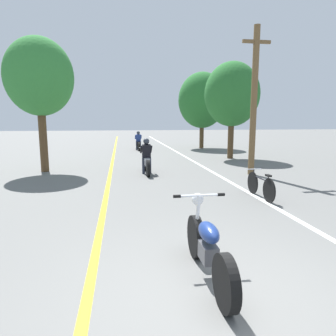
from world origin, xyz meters
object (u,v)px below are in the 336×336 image
roadside_tree_left (39,77)px  motorcycle_rider_far (138,143)px  roadside_tree_right_far (202,100)px  utility_pole (254,100)px  motorcycle_rider_lead (147,160)px  motorcycle_foreground (208,247)px  roadside_tree_right_near (232,95)px  bicycle_parked (261,186)px

roadside_tree_left → motorcycle_rider_far: roadside_tree_left is taller
roadside_tree_right_far → utility_pole: bearing=-95.3°
roadside_tree_right_far → roadside_tree_left: 13.14m
roadside_tree_right_far → motorcycle_rider_lead: 12.00m
motorcycle_foreground → motorcycle_rider_lead: (-0.12, 8.26, 0.11)m
roadside_tree_right_near → motorcycle_rider_lead: size_ratio=2.52×
motorcycle_rider_far → bicycle_parked: (2.55, -14.01, -0.17)m
utility_pole → roadside_tree_right_far: roadside_tree_right_far is taller
utility_pole → bicycle_parked: 4.52m
roadside_tree_left → motorcycle_rider_lead: (4.19, -1.16, -3.29)m
utility_pole → motorcycle_rider_lead: size_ratio=2.68×
roadside_tree_right_near → bicycle_parked: (-2.29, -8.44, -3.17)m
utility_pole → roadside_tree_left: (-8.29, 2.01, 0.93)m
utility_pole → motorcycle_rider_far: 11.45m
motorcycle_foreground → motorcycle_rider_lead: 8.26m
roadside_tree_left → motorcycle_rider_far: 10.16m
roadside_tree_left → motorcycle_foreground: size_ratio=2.65×
motorcycle_foreground → roadside_tree_right_near: bearing=68.1°
roadside_tree_right_far → motorcycle_foreground: (-5.02, -18.66, -3.16)m
roadside_tree_left → bicycle_parked: roadside_tree_left is taller
motorcycle_rider_far → utility_pole: bearing=-69.9°
utility_pole → roadside_tree_right_near: utility_pole is taller
roadside_tree_right_far → motorcycle_rider_lead: size_ratio=2.71×
roadside_tree_right_near → roadside_tree_left: roadside_tree_left is taller
motorcycle_rider_lead → roadside_tree_right_near: bearing=38.8°
roadside_tree_right_far → motorcycle_rider_lead: (-5.14, -10.40, -3.06)m
roadside_tree_right_far → bicycle_parked: roadside_tree_right_far is taller
motorcycle_rider_far → bicycle_parked: 14.24m
roadside_tree_right_far → motorcycle_rider_far: 5.83m
roadside_tree_right_near → roadside_tree_right_far: 6.31m
roadside_tree_right_far → motorcycle_rider_far: (-4.89, -0.73, -3.08)m
utility_pole → bicycle_parked: size_ratio=3.44×
utility_pole → motorcycle_rider_lead: utility_pole is taller
roadside_tree_right_far → motorcycle_rider_far: roadside_tree_right_far is taller
roadside_tree_right_near → motorcycle_rider_far: bearing=131.0°
utility_pole → roadside_tree_right_far: bearing=84.7°
utility_pole → roadside_tree_right_far: 11.32m
motorcycle_rider_far → roadside_tree_left: bearing=-117.6°
roadside_tree_right_near → motorcycle_foreground: bearing=-111.9°
motorcycle_foreground → roadside_tree_right_far: bearing=74.9°
motorcycle_foreground → motorcycle_rider_lead: motorcycle_rider_lead is taller
utility_pole → roadside_tree_left: 8.58m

